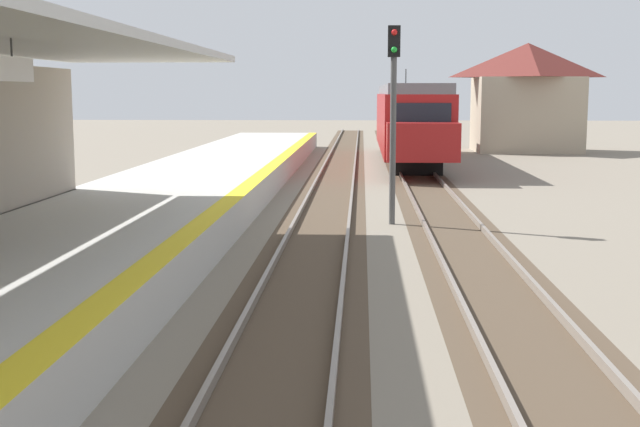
# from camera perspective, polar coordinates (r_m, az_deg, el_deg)

# --- Properties ---
(station_platform) EXTENTS (5.00, 80.00, 0.91)m
(station_platform) POSITION_cam_1_polar(r_m,az_deg,el_deg) (16.19, -16.87, -2.94)
(station_platform) COLOR #B7B5AD
(station_platform) RESTS_ON ground
(track_pair_nearest_platform) EXTENTS (2.34, 120.00, 0.16)m
(track_pair_nearest_platform) POSITION_cam_1_polar(r_m,az_deg,el_deg) (19.28, -0.30, -2.06)
(track_pair_nearest_platform) COLOR #4C3D2D
(track_pair_nearest_platform) RESTS_ON ground
(track_pair_middle) EXTENTS (2.34, 120.00, 0.16)m
(track_pair_middle) POSITION_cam_1_polar(r_m,az_deg,el_deg) (19.40, 9.78, -2.12)
(track_pair_middle) COLOR #4C3D2D
(track_pair_middle) RESTS_ON ground
(approaching_train) EXTENTS (2.93, 19.60, 4.76)m
(approaching_train) POSITION_cam_1_polar(r_m,az_deg,el_deg) (42.26, 6.08, 6.36)
(approaching_train) COLOR maroon
(approaching_train) RESTS_ON ground
(rail_signal_post) EXTENTS (0.32, 0.34, 5.20)m
(rail_signal_post) POSITION_cam_1_polar(r_m,az_deg,el_deg) (22.28, 4.99, 7.42)
(rail_signal_post) COLOR #4C4C4C
(rail_signal_post) RESTS_ON ground
(distant_trackside_house) EXTENTS (6.60, 5.28, 6.40)m
(distant_trackside_house) POSITION_cam_1_polar(r_m,az_deg,el_deg) (51.94, 13.83, 7.78)
(distant_trackside_house) COLOR tan
(distant_trackside_house) RESTS_ON ground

